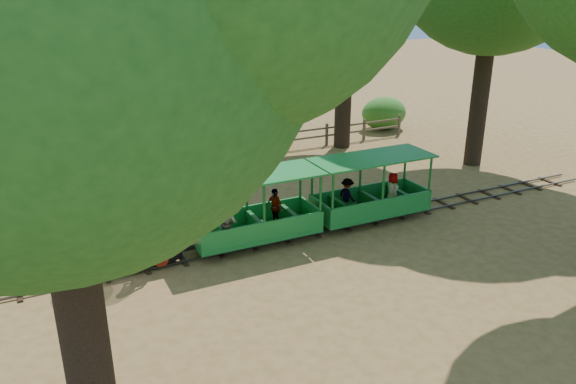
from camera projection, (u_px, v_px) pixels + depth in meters
name	position (u px, v px, depth m)	size (l,w,h in m)	color
ground	(312.00, 232.00, 16.78)	(90.00, 90.00, 0.00)	#A27346
track	(312.00, 230.00, 16.75)	(22.00, 1.00, 0.10)	#3F3D3A
locomotive	(123.00, 208.00, 14.05)	(2.62, 1.23, 3.01)	black
carriage_front	(253.00, 219.00, 15.68)	(3.78, 1.55, 1.97)	#1B7C2F
carriage_rear	(370.00, 197.00, 17.30)	(3.78, 1.55, 1.97)	#1B7C2F
fence	(222.00, 146.00, 23.30)	(18.10, 0.10, 1.00)	brown
shrub_west	(59.00, 152.00, 21.79)	(2.28, 1.75, 1.58)	#2D6B1E
shrub_mid_w	(230.00, 128.00, 24.61)	(2.71, 2.09, 1.88)	#2D6B1E
shrub_mid_e	(263.00, 129.00, 25.33)	(2.13, 1.64, 1.47)	#2D6B1E
shrub_east	(384.00, 113.00, 27.97)	(2.34, 1.80, 1.62)	#2D6B1E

